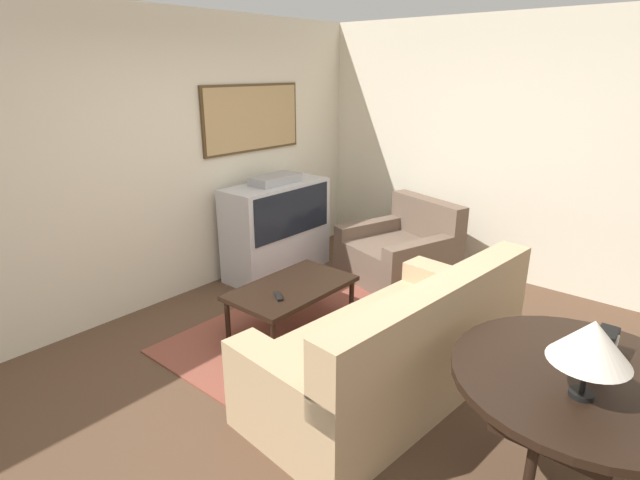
{
  "coord_description": "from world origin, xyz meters",
  "views": [
    {
      "loc": [
        -2.56,
        -1.97,
        2.17
      ],
      "look_at": [
        0.59,
        0.7,
        0.75
      ],
      "focal_mm": 28.0,
      "sensor_mm": 36.0,
      "label": 1
    }
  ],
  "objects_px": {
    "couch": "(395,352)",
    "mantel_clock": "(606,344)",
    "console_table": "(581,386)",
    "armchair": "(401,254)",
    "coffee_table": "(292,290)",
    "table_lamp": "(592,342)",
    "tv": "(277,228)"
  },
  "relations": [
    {
      "from": "table_lamp",
      "to": "mantel_clock",
      "type": "height_order",
      "value": "table_lamp"
    },
    {
      "from": "coffee_table",
      "to": "mantel_clock",
      "type": "bearing_deg",
      "value": -93.19
    },
    {
      "from": "coffee_table",
      "to": "table_lamp",
      "type": "height_order",
      "value": "table_lamp"
    },
    {
      "from": "tv",
      "to": "couch",
      "type": "bearing_deg",
      "value": -115.48
    },
    {
      "from": "couch",
      "to": "mantel_clock",
      "type": "xyz_separation_m",
      "value": [
        0.06,
        -1.21,
        0.5
      ]
    },
    {
      "from": "armchair",
      "to": "table_lamp",
      "type": "height_order",
      "value": "table_lamp"
    },
    {
      "from": "couch",
      "to": "table_lamp",
      "type": "relative_size",
      "value": 5.52
    },
    {
      "from": "coffee_table",
      "to": "table_lamp",
      "type": "relative_size",
      "value": 2.79
    },
    {
      "from": "couch",
      "to": "armchair",
      "type": "bearing_deg",
      "value": -144.44
    },
    {
      "from": "armchair",
      "to": "console_table",
      "type": "bearing_deg",
      "value": -24.31
    },
    {
      "from": "console_table",
      "to": "table_lamp",
      "type": "xyz_separation_m",
      "value": [
        -0.19,
        -0.03,
        0.35
      ]
    },
    {
      "from": "armchair",
      "to": "table_lamp",
      "type": "xyz_separation_m",
      "value": [
        -2.16,
        -2.27,
        0.75
      ]
    },
    {
      "from": "console_table",
      "to": "table_lamp",
      "type": "bearing_deg",
      "value": -169.53
    },
    {
      "from": "armchair",
      "to": "console_table",
      "type": "height_order",
      "value": "armchair"
    },
    {
      "from": "mantel_clock",
      "to": "coffee_table",
      "type": "bearing_deg",
      "value": 86.81
    },
    {
      "from": "couch",
      "to": "armchair",
      "type": "xyz_separation_m",
      "value": [
        1.8,
        1.06,
        -0.05
      ]
    },
    {
      "from": "couch",
      "to": "mantel_clock",
      "type": "distance_m",
      "value": 1.31
    },
    {
      "from": "couch",
      "to": "console_table",
      "type": "distance_m",
      "value": 1.24
    },
    {
      "from": "tv",
      "to": "couch",
      "type": "distance_m",
      "value": 2.43
    },
    {
      "from": "armchair",
      "to": "tv",
      "type": "bearing_deg",
      "value": -129.05
    },
    {
      "from": "couch",
      "to": "console_table",
      "type": "height_order",
      "value": "couch"
    },
    {
      "from": "console_table",
      "to": "mantel_clock",
      "type": "height_order",
      "value": "mantel_clock"
    },
    {
      "from": "console_table",
      "to": "couch",
      "type": "bearing_deg",
      "value": 81.3
    },
    {
      "from": "console_table",
      "to": "armchair",
      "type": "bearing_deg",
      "value": 48.55
    },
    {
      "from": "couch",
      "to": "armchair",
      "type": "height_order",
      "value": "couch"
    },
    {
      "from": "tv",
      "to": "coffee_table",
      "type": "distance_m",
      "value": 1.34
    },
    {
      "from": "couch",
      "to": "mantel_clock",
      "type": "bearing_deg",
      "value": 97.72
    },
    {
      "from": "tv",
      "to": "armchair",
      "type": "height_order",
      "value": "tv"
    },
    {
      "from": "tv",
      "to": "armchair",
      "type": "xyz_separation_m",
      "value": [
        0.75,
        -1.13,
        -0.25
      ]
    },
    {
      "from": "armchair",
      "to": "mantel_clock",
      "type": "distance_m",
      "value": 2.91
    },
    {
      "from": "tv",
      "to": "table_lamp",
      "type": "xyz_separation_m",
      "value": [
        -1.41,
        -3.4,
        0.51
      ]
    },
    {
      "from": "tv",
      "to": "table_lamp",
      "type": "distance_m",
      "value": 3.71
    }
  ]
}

